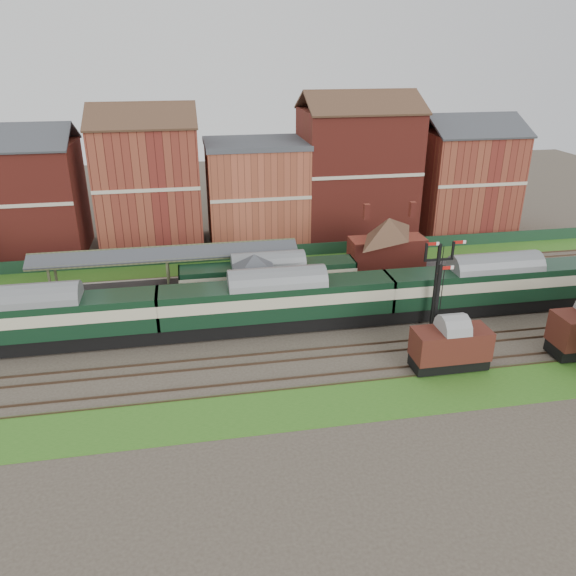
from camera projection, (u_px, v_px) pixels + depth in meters
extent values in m
plane|color=#473D33|center=(293.00, 327.00, 50.32)|extent=(160.00, 160.00, 0.00)
cube|color=#2D6619|center=(267.00, 264.00, 64.74)|extent=(90.00, 4.50, 0.06)
cube|color=#2D6619|center=(326.00, 404.00, 39.49)|extent=(90.00, 5.00, 0.06)
cube|color=#193823|center=(265.00, 252.00, 66.26)|extent=(90.00, 0.12, 1.50)
cube|color=#2D2D2D|center=(228.00, 284.00, 58.09)|extent=(55.00, 3.40, 1.00)
cube|color=#5E6E4E|center=(255.00, 303.00, 52.28)|extent=(3.40, 3.20, 2.40)
cube|color=#4A5132|center=(255.00, 281.00, 51.40)|extent=(3.60, 3.40, 2.00)
pyramid|color=#383A3F|center=(254.00, 263.00, 50.68)|extent=(5.40, 5.40, 1.60)
cube|color=maroon|center=(338.00, 297.00, 53.64)|extent=(3.00, 2.40, 2.20)
cube|color=#4C3323|center=(341.00, 286.00, 52.47)|extent=(3.20, 1.34, 0.79)
cube|color=#4C3323|center=(337.00, 281.00, 53.65)|extent=(3.20, 1.34, 0.79)
cube|color=maroon|center=(386.00, 254.00, 60.00)|extent=(8.00, 3.00, 3.50)
pyramid|color=#4C3323|center=(388.00, 228.00, 58.86)|extent=(8.10, 8.10, 2.20)
cube|color=maroon|center=(366.00, 225.00, 58.25)|extent=(0.60, 0.60, 1.60)
cube|color=maroon|center=(411.00, 222.00, 59.07)|extent=(0.60, 0.60, 1.60)
cube|color=#4A5132|center=(50.00, 281.00, 53.24)|extent=(0.22, 0.22, 3.40)
cube|color=#4A5132|center=(274.00, 257.00, 59.21)|extent=(0.22, 0.22, 3.40)
cube|color=#383A3F|center=(166.00, 254.00, 54.61)|extent=(26.00, 1.99, 0.90)
cube|color=#383A3F|center=(166.00, 247.00, 56.33)|extent=(26.00, 1.99, 0.90)
cube|color=#4A5132|center=(166.00, 247.00, 55.32)|extent=(26.00, 0.20, 0.20)
cube|color=black|center=(435.00, 288.00, 48.45)|extent=(0.25, 0.25, 8.00)
cube|color=black|center=(439.00, 260.00, 47.41)|extent=(2.60, 0.18, 0.18)
cube|color=#B2140F|center=(433.00, 244.00, 46.72)|extent=(1.10, 0.08, 0.25)
cube|color=#B2140F|center=(460.00, 242.00, 47.12)|extent=(1.10, 0.08, 0.25)
cube|color=black|center=(435.00, 312.00, 44.06)|extent=(0.25, 0.25, 8.00)
cube|color=#B2140F|center=(447.00, 268.00, 42.67)|extent=(1.10, 0.08, 0.25)
cube|color=maroon|center=(19.00, 201.00, 65.67)|extent=(14.00, 10.00, 13.00)
cube|color=maroon|center=(149.00, 187.00, 67.74)|extent=(12.00, 10.00, 15.00)
cube|color=#A75035|center=(256.00, 194.00, 70.48)|extent=(12.00, 10.00, 12.00)
cube|color=maroon|center=(357.00, 175.00, 71.82)|extent=(14.00, 10.00, 16.00)
cube|color=maroon|center=(464.00, 181.00, 74.89)|extent=(12.00, 10.00, 13.00)
cube|color=black|center=(35.00, 341.00, 46.41)|extent=(20.38, 2.85, 1.25)
cube|color=black|center=(30.00, 318.00, 45.58)|extent=(20.38, 3.17, 2.94)
cube|color=beige|center=(29.00, 314.00, 45.44)|extent=(20.40, 3.21, 1.02)
cube|color=slate|center=(26.00, 300.00, 44.92)|extent=(20.38, 3.17, 0.68)
cube|color=black|center=(277.00, 321.00, 49.77)|extent=(20.38, 2.85, 1.25)
cube|color=black|center=(277.00, 299.00, 48.93)|extent=(20.38, 3.17, 2.94)
cube|color=beige|center=(277.00, 296.00, 48.79)|extent=(20.40, 3.21, 1.02)
cube|color=slate|center=(277.00, 282.00, 48.28)|extent=(20.38, 3.17, 0.68)
cube|color=black|center=(489.00, 303.00, 53.13)|extent=(20.38, 2.85, 1.25)
cube|color=black|center=(493.00, 283.00, 52.29)|extent=(20.38, 3.17, 2.94)
cube|color=beige|center=(493.00, 280.00, 52.15)|extent=(20.40, 3.21, 1.02)
cube|color=slate|center=(495.00, 267.00, 51.63)|extent=(20.38, 3.17, 0.68)
cube|color=black|center=(269.00, 292.00, 55.70)|extent=(17.24, 2.41, 1.05)
cube|color=black|center=(268.00, 276.00, 54.99)|extent=(17.24, 2.68, 2.49)
cube|color=beige|center=(268.00, 273.00, 54.87)|extent=(17.26, 2.72, 0.86)
cube|color=slate|center=(268.00, 263.00, 54.44)|extent=(17.24, 2.68, 0.57)
cube|color=black|center=(448.00, 362.00, 43.71)|extent=(5.86, 2.16, 0.88)
cube|color=#4E1E16|center=(451.00, 344.00, 43.06)|extent=(5.86, 2.54, 2.34)
cube|color=gray|center=(453.00, 329.00, 42.55)|extent=(5.86, 2.54, 0.43)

